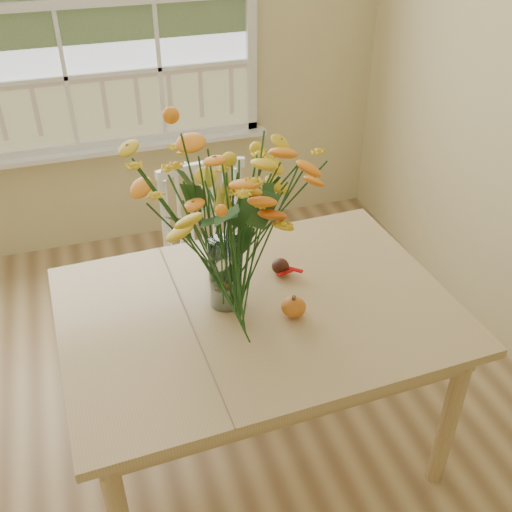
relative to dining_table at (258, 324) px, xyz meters
name	(u,v)px	position (x,y,z in m)	size (l,w,h in m)	color
wall_back	(59,41)	(-0.55, 1.96, 0.65)	(4.00, 0.02, 2.70)	beige
window	(53,8)	(-0.55, 1.92, 0.83)	(2.42, 0.12, 1.74)	silver
dining_table	(258,324)	(0.00, 0.00, 0.00)	(1.52, 1.12, 0.80)	tan
windsor_chair	(210,249)	(0.01, 0.82, -0.17)	(0.47, 0.45, 0.96)	white
flower_vase	(223,209)	(-0.11, 0.06, 0.51)	(0.58, 0.58, 0.69)	white
pumpkin	(293,308)	(0.11, -0.09, 0.13)	(0.09, 0.09, 0.07)	orange
turkey_figurine	(233,295)	(-0.09, 0.04, 0.13)	(0.09, 0.07, 0.10)	#CCB78C
dark_gourd	(280,267)	(0.16, 0.18, 0.12)	(0.13, 0.10, 0.06)	#38160F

